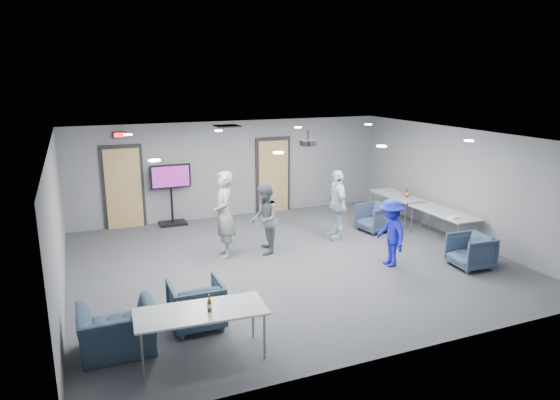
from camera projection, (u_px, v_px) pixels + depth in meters
name	position (u px, v px, depth m)	size (l,w,h in m)	color
floor	(289.00, 261.00, 10.81)	(9.00, 9.00, 0.00)	#33353A
ceiling	(290.00, 137.00, 10.15)	(9.00, 9.00, 0.00)	white
wall_back	(233.00, 169.00, 14.07)	(9.00, 0.02, 2.70)	slate
wall_front	(406.00, 266.00, 6.90)	(9.00, 0.02, 2.70)	slate
wall_left	(57.00, 225.00, 8.81)	(0.02, 8.00, 2.70)	slate
wall_right	(459.00, 184.00, 12.16)	(0.02, 8.00, 2.70)	slate
door_left	(123.00, 188.00, 12.98)	(1.06, 0.17, 2.24)	black
door_right	(273.00, 176.00, 14.54)	(1.06, 0.17, 2.24)	black
exit_sign	(119.00, 135.00, 12.62)	(0.32, 0.08, 0.16)	black
hvac_diffuser	(227.00, 126.00, 12.48)	(0.60, 0.60, 0.03)	black
downlights	(290.00, 138.00, 10.16)	(6.18, 3.78, 0.02)	white
person_a	(224.00, 215.00, 10.89)	(0.70, 0.46, 1.92)	gray
person_b	(265.00, 219.00, 11.15)	(0.77, 0.60, 1.59)	#525C63
person_c	(337.00, 205.00, 12.17)	(1.00, 0.42, 1.71)	silver
person_d	(391.00, 233.00, 10.42)	(0.93, 0.54, 1.44)	#1B21B2
chair_right_a	(375.00, 218.00, 12.84)	(0.76, 0.78, 0.71)	#37445F
chair_right_c	(471.00, 251.00, 10.39)	(0.75, 0.77, 0.70)	#36465D
chair_front_a	(196.00, 304.00, 7.94)	(0.82, 0.84, 0.76)	#34495B
chair_front_b	(118.00, 330.00, 7.18)	(1.07, 0.94, 0.70)	#334658
table_right_a	(397.00, 196.00, 13.70)	(0.71, 1.70, 0.73)	#ADB0B2
table_right_b	(444.00, 214.00, 12.00)	(0.76, 1.82, 0.73)	#ADB0B2
table_front_left	(201.00, 313.00, 6.96)	(1.88, 0.89, 0.73)	#ADB0B2
bottle_front	(209.00, 305.00, 6.91)	(0.07, 0.07, 0.25)	#57310F
bottle_right	(407.00, 193.00, 13.41)	(0.07, 0.07, 0.28)	#57310F
snack_box	(406.00, 194.00, 13.65)	(0.20, 0.14, 0.05)	#D73D35
wrapper	(454.00, 217.00, 11.42)	(0.24, 0.16, 0.05)	white
tv_stand	(171.00, 191.00, 13.27)	(1.07, 0.51, 1.64)	black
projector	(308.00, 143.00, 11.48)	(0.32, 0.31, 0.35)	black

